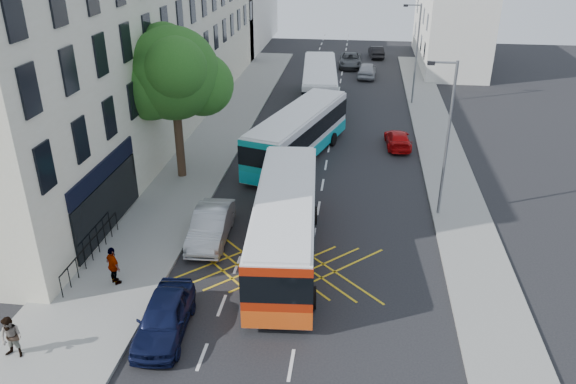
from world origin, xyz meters
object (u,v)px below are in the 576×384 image
(distant_car_silver, at_px, (367,70))
(bus_mid, at_px, (298,134))
(street_tree, at_px, (173,75))
(bus_near, at_px, (285,223))
(lamp_far, at_px, (416,49))
(bus_far, at_px, (320,85))
(distant_car_grey, at_px, (350,60))
(parked_car_blue, at_px, (164,317))
(red_hatchback, at_px, (398,139))
(distant_car_dark, at_px, (376,52))
(pedestrian_far, at_px, (113,266))
(pedestrian_near, at_px, (11,338))
(parked_car_silver, at_px, (211,225))
(lamp_near, at_px, (446,132))

(distant_car_silver, bearing_deg, bus_mid, 81.66)
(street_tree, xyz_separation_m, bus_near, (7.37, -7.91, -4.59))
(lamp_far, bearing_deg, bus_far, -171.27)
(distant_car_grey, bearing_deg, parked_car_blue, -98.18)
(red_hatchback, bearing_deg, distant_car_dark, -91.48)
(parked_car_blue, xyz_separation_m, pedestrian_far, (-3.05, 2.63, 0.28))
(lamp_far, relative_size, pedestrian_near, 4.88)
(bus_near, height_order, parked_car_silver, bus_near)
(bus_near, bearing_deg, lamp_far, 69.23)
(lamp_near, relative_size, distant_car_grey, 1.59)
(street_tree, xyz_separation_m, lamp_far, (14.71, 17.03, -1.68))
(street_tree, height_order, red_hatchback, street_tree)
(street_tree, height_order, bus_mid, street_tree)
(lamp_far, xyz_separation_m, red_hatchback, (-1.55, -10.18, -4.05))
(red_hatchback, bearing_deg, lamp_near, 95.20)
(distant_car_dark, bearing_deg, lamp_far, 91.36)
(street_tree, distance_m, bus_far, 17.95)
(lamp_far, xyz_separation_m, distant_car_grey, (-5.45, 12.98, -3.92))
(street_tree, distance_m, lamp_near, 15.10)
(distant_car_grey, xyz_separation_m, pedestrian_near, (-10.43, -45.92, 0.27))
(parked_car_silver, relative_size, pedestrian_near, 2.85)
(bus_mid, xyz_separation_m, distant_car_dark, (5.41, 30.99, -1.03))
(parked_car_silver, bearing_deg, bus_mid, 71.94)
(distant_car_grey, bearing_deg, distant_car_dark, 59.72)
(lamp_far, xyz_separation_m, bus_mid, (-8.09, -13.11, -2.94))
(pedestrian_near, distance_m, pedestrian_far, 4.99)
(lamp_far, distance_m, pedestrian_near, 36.75)
(red_hatchback, relative_size, distant_car_grey, 0.78)
(red_hatchback, bearing_deg, lamp_far, -102.45)
(street_tree, xyz_separation_m, bus_far, (7.06, 15.86, -4.57))
(lamp_far, distance_m, parked_car_silver, 26.67)
(bus_mid, distance_m, pedestrian_far, 16.34)
(distant_car_grey, height_order, pedestrian_far, pedestrian_far)
(bus_near, bearing_deg, parked_car_blue, -126.63)
(distant_car_dark, bearing_deg, street_tree, 63.84)
(red_hatchback, relative_size, pedestrian_near, 2.38)
(lamp_near, bearing_deg, street_tree, 168.60)
(parked_car_silver, height_order, pedestrian_near, pedestrian_near)
(parked_car_blue, height_order, pedestrian_far, pedestrian_far)
(parked_car_silver, distance_m, distant_car_grey, 37.35)
(bus_near, height_order, distant_car_silver, bus_near)
(red_hatchback, bearing_deg, pedestrian_far, 51.37)
(distant_car_grey, bearing_deg, parked_car_silver, -99.54)
(distant_car_silver, height_order, distant_car_dark, distant_car_silver)
(bus_far, bearing_deg, bus_mid, -96.64)
(distant_car_silver, bearing_deg, lamp_near, 100.36)
(lamp_near, height_order, parked_car_silver, lamp_near)
(lamp_far, distance_m, distant_car_grey, 14.61)
(bus_far, bearing_deg, distant_car_dark, 70.88)
(bus_near, distance_m, pedestrian_far, 7.61)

